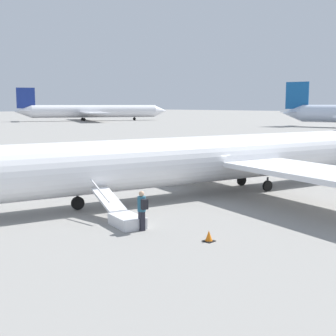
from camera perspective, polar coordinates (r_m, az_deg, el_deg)
The scene contains 6 objects.
ground_plane at distance 29.16m, azimuth 6.27°, elevation -2.98°, with size 600.00×600.00×0.00m, color gray.
airplane_main at distance 29.47m, azimuth 7.94°, elevation 1.38°, with size 34.45×26.76×7.28m.
airplane_taxiing_distant at distance 153.79m, azimuth -9.18°, elevation 6.86°, with size 45.79×36.27×10.37m.
boarding_stairs at distance 21.44m, azimuth -5.52°, elevation -5.87°, with size 1.98×4.14×1.78m.
passenger at distance 20.21m, azimuth -3.19°, elevation -4.88°, with size 0.41×0.56×1.74m.
traffic_cone_near_stairs at distance 18.90m, azimuth 5.00°, elevation -8.31°, with size 0.41×0.41×0.45m.
Camera 1 is at (22.59, 17.61, 5.45)m, focal length 50.00 mm.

